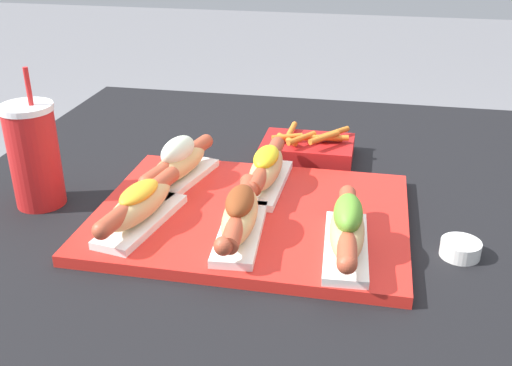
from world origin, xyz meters
TOP-DOWN VIEW (x-y plane):
  - patio_table at (0.00, 0.00)m, footprint 1.09×1.06m
  - serving_tray at (0.00, -0.13)m, footprint 0.49×0.37m
  - hot_dog_0 at (-0.15, -0.21)m, footprint 0.09×0.22m
  - hot_dog_1 at (-0.00, -0.21)m, footprint 0.07×0.22m
  - hot_dog_2 at (0.15, -0.22)m, footprint 0.07×0.22m
  - hot_dog_3 at (-0.14, -0.05)m, footprint 0.10×0.22m
  - hot_dog_4 at (0.01, -0.04)m, footprint 0.07×0.22m
  - sauce_bowl at (0.32, -0.18)m, footprint 0.06×0.06m
  - drink_cup at (-0.36, -0.14)m, footprint 0.08×0.08m
  - fries_basket at (0.06, 0.14)m, footprint 0.18×0.13m

SIDE VIEW (x-z plane):
  - patio_table at x=0.00m, z-range 0.00..0.70m
  - serving_tray at x=0.00m, z-range 0.70..0.72m
  - sauce_bowl at x=0.32m, z-range 0.71..0.73m
  - fries_basket at x=0.06m, z-range 0.69..0.75m
  - hot_dog_0 at x=-0.15m, z-range 0.72..0.79m
  - hot_dog_4 at x=0.01m, z-range 0.72..0.79m
  - hot_dog_1 at x=0.00m, z-range 0.72..0.79m
  - hot_dog_2 at x=0.15m, z-range 0.72..0.80m
  - hot_dog_3 at x=-0.14m, z-range 0.72..0.80m
  - drink_cup at x=-0.36m, z-range 0.67..0.91m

